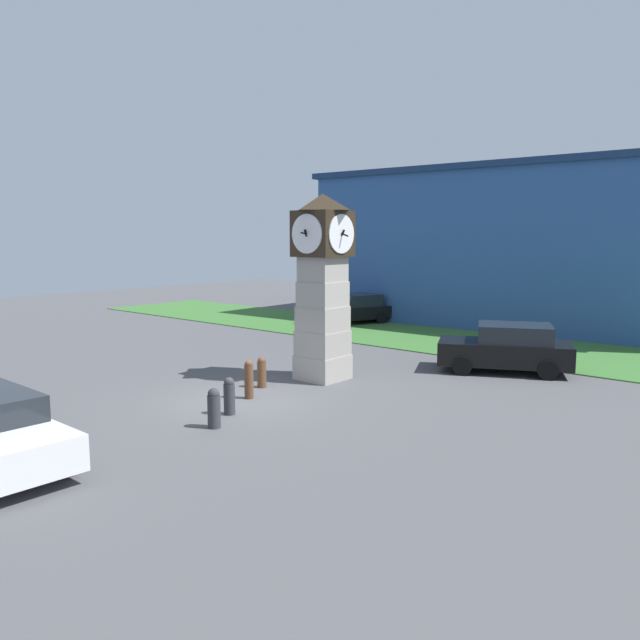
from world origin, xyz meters
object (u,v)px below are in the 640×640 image
(clock_tower, at_px, (323,283))
(bollard_far_row, at_px, (249,379))
(car_far_lot, at_px, (351,309))
(car_end_of_row, at_px, (507,348))
(bollard_end_row, at_px, (262,372))
(bollard_near_tower, at_px, (214,408))
(bollard_mid_row, at_px, (229,396))

(clock_tower, relative_size, bollard_far_row, 5.32)
(car_far_lot, xyz_separation_m, car_end_of_row, (11.02, -5.81, 0.05))
(bollard_end_row, bearing_deg, bollard_far_row, -60.00)
(bollard_near_tower, height_order, car_end_of_row, car_end_of_row)
(bollard_near_tower, bearing_deg, clock_tower, 103.46)
(bollard_end_row, relative_size, car_end_of_row, 0.20)
(bollard_near_tower, xyz_separation_m, bollard_mid_row, (-0.57, 0.98, 0.00))
(bollard_end_row, bearing_deg, bollard_mid_row, -60.57)
(clock_tower, xyz_separation_m, bollard_near_tower, (1.33, -5.54, -2.58))
(bollard_near_tower, xyz_separation_m, bollard_far_row, (-1.35, 2.38, 0.07))
(bollard_mid_row, bearing_deg, car_far_lot, 117.18)
(bollard_near_tower, xyz_separation_m, car_far_lot, (-8.35, 16.13, 0.28))
(bollard_near_tower, bearing_deg, car_far_lot, 117.37)
(clock_tower, distance_m, car_far_lot, 12.91)
(bollard_near_tower, distance_m, bollard_mid_row, 1.13)
(bollard_far_row, bearing_deg, bollard_mid_row, -61.04)
(car_far_lot, bearing_deg, clock_tower, -56.44)
(bollard_far_row, xyz_separation_m, bollard_end_row, (-0.65, 1.13, -0.08))
(clock_tower, xyz_separation_m, bollard_far_row, (-0.02, -3.16, -2.51))
(clock_tower, distance_m, bollard_far_row, 4.04)
(car_far_lot, bearing_deg, bollard_end_row, -63.29)
(car_end_of_row, bearing_deg, bollard_end_row, -124.40)
(bollard_end_row, xyz_separation_m, car_far_lot, (-6.35, 12.62, 0.30))
(bollard_mid_row, height_order, car_far_lot, car_far_lot)
(clock_tower, height_order, bollard_end_row, clock_tower)
(bollard_far_row, relative_size, car_end_of_row, 0.23)
(car_far_lot, bearing_deg, bollard_far_row, -63.01)
(bollard_mid_row, height_order, bollard_end_row, bollard_mid_row)
(clock_tower, height_order, car_far_lot, clock_tower)
(bollard_mid_row, relative_size, car_far_lot, 0.20)
(bollard_near_tower, relative_size, car_far_lot, 0.20)
(bollard_end_row, xyz_separation_m, car_end_of_row, (4.66, 6.81, 0.34))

